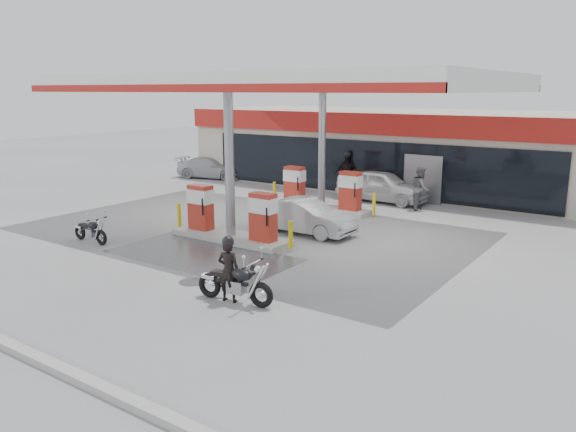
# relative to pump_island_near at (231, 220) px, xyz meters

# --- Properties ---
(ground) EXTENTS (90.00, 90.00, 0.00)m
(ground) POSITION_rel_pump_island_near_xyz_m (0.00, -2.00, -0.71)
(ground) COLOR gray
(ground) RESTS_ON ground
(wet_patch) EXTENTS (6.00, 3.00, 0.00)m
(wet_patch) POSITION_rel_pump_island_near_xyz_m (0.50, -2.00, -0.71)
(wet_patch) COLOR #4C4C4F
(wet_patch) RESTS_ON ground
(drain_cover) EXTENTS (0.70, 0.70, 0.01)m
(drain_cover) POSITION_rel_pump_island_near_xyz_m (2.00, -4.00, -0.71)
(drain_cover) COLOR #38383A
(drain_cover) RESTS_ON ground
(store_building) EXTENTS (22.00, 8.22, 4.00)m
(store_building) POSITION_rel_pump_island_near_xyz_m (0.01, 13.94, 1.30)
(store_building) COLOR #B9B19B
(store_building) RESTS_ON ground
(canopy) EXTENTS (16.00, 10.02, 5.51)m
(canopy) POSITION_rel_pump_island_near_xyz_m (0.00, 3.00, 4.56)
(canopy) COLOR silver
(canopy) RESTS_ON ground
(pump_island_near) EXTENTS (5.14, 1.30, 1.78)m
(pump_island_near) POSITION_rel_pump_island_near_xyz_m (0.00, 0.00, 0.00)
(pump_island_near) COLOR #9E9E99
(pump_island_near) RESTS_ON ground
(pump_island_far) EXTENTS (5.14, 1.30, 1.78)m
(pump_island_far) POSITION_rel_pump_island_near_xyz_m (0.00, 6.00, 0.00)
(pump_island_far) COLOR #9E9E99
(pump_island_far) RESTS_ON ground
(main_motorcycle) EXTENTS (2.12, 0.81, 1.09)m
(main_motorcycle) POSITION_rel_pump_island_near_xyz_m (3.95, -4.46, -0.23)
(main_motorcycle) COLOR black
(main_motorcycle) RESTS_ON ground
(biker_main) EXTENTS (0.64, 0.49, 1.57)m
(biker_main) POSITION_rel_pump_island_near_xyz_m (3.76, -4.49, 0.07)
(biker_main) COLOR black
(biker_main) RESTS_ON ground
(parked_motorcycle) EXTENTS (1.74, 0.67, 0.89)m
(parked_motorcycle) POSITION_rel_pump_island_near_xyz_m (-3.66, -3.00, -0.31)
(parked_motorcycle) COLOR black
(parked_motorcycle) RESTS_ON ground
(sedan_white) EXTENTS (4.37, 1.91, 1.46)m
(sedan_white) POSITION_rel_pump_island_near_xyz_m (1.33, 9.20, 0.02)
(sedan_white) COLOR silver
(sedan_white) RESTS_ON ground
(attendant) EXTENTS (0.98, 1.11, 1.89)m
(attendant) POSITION_rel_pump_island_near_xyz_m (3.48, 8.50, 0.23)
(attendant) COLOR slate
(attendant) RESTS_ON ground
(hatchback_silver) EXTENTS (3.76, 1.34, 1.24)m
(hatchback_silver) POSITION_rel_pump_island_near_xyz_m (1.61, 2.20, -0.09)
(hatchback_silver) COLOR #A9ADB1
(hatchback_silver) RESTS_ON ground
(parked_car_left) EXTENTS (4.45, 2.63, 1.21)m
(parked_car_left) POSITION_rel_pump_island_near_xyz_m (-10.00, 10.00, -0.11)
(parked_car_left) COLOR #ABAFB3
(parked_car_left) RESTS_ON ground
(biker_walking) EXTENTS (1.30, 0.92, 2.05)m
(biker_walking) POSITION_rel_pump_island_near_xyz_m (-0.85, 9.80, 0.31)
(biker_walking) COLOR black
(biker_walking) RESTS_ON ground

